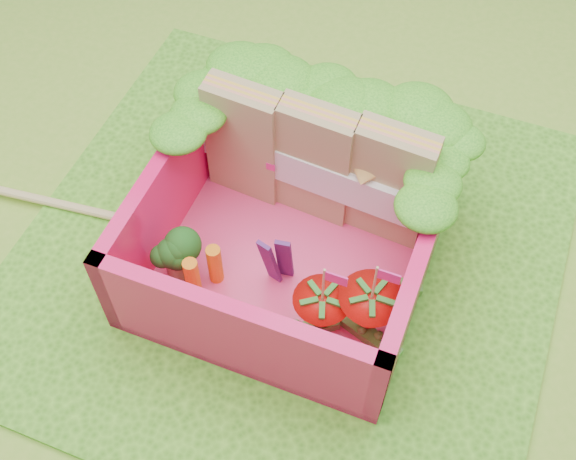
# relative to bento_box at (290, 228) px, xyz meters

# --- Properties ---
(ground) EXTENTS (14.00, 14.00, 0.00)m
(ground) POSITION_rel_bento_box_xyz_m (-0.02, 0.06, -0.31)
(ground) COLOR #7DB833
(ground) RESTS_ON ground
(placemat) EXTENTS (2.60, 2.60, 0.03)m
(placemat) POSITION_rel_bento_box_xyz_m (-0.02, 0.06, -0.29)
(placemat) COLOR #469321
(placemat) RESTS_ON ground
(bento_floor) EXTENTS (1.30, 1.30, 0.05)m
(bento_floor) POSITION_rel_bento_box_xyz_m (0.00, -0.00, -0.25)
(bento_floor) COLOR #F03D77
(bento_floor) RESTS_ON placemat
(bento_box) EXTENTS (1.30, 1.30, 0.55)m
(bento_box) POSITION_rel_bento_box_xyz_m (0.00, 0.00, 0.00)
(bento_box) COLOR #FF155F
(bento_box) RESTS_ON placemat
(lettuce_ruffle) EXTENTS (1.43, 0.76, 0.11)m
(lettuce_ruffle) POSITION_rel_bento_box_xyz_m (-0.00, 0.48, 0.33)
(lettuce_ruffle) COLOR #207F17
(lettuce_ruffle) RESTS_ON bento_box
(sandwich_stack) EXTENTS (1.21, 0.26, 0.66)m
(sandwich_stack) POSITION_rel_bento_box_xyz_m (0.00, 0.34, 0.10)
(sandwich_stack) COLOR #A67A57
(sandwich_stack) RESTS_ON bento_floor
(broccoli) EXTENTS (0.34, 0.34, 0.27)m
(broccoli) POSITION_rel_bento_box_xyz_m (-0.45, -0.30, -0.04)
(broccoli) COLOR #73A44F
(broccoli) RESTS_ON bento_floor
(carrot_sticks) EXTENTS (0.13, 0.18, 0.26)m
(carrot_sticks) POSITION_rel_bento_box_xyz_m (-0.31, -0.31, -0.10)
(carrot_sticks) COLOR orange
(carrot_sticks) RESTS_ON bento_floor
(purple_wedges) EXTENTS (0.13, 0.08, 0.38)m
(purple_wedges) POSITION_rel_bento_box_xyz_m (0.00, -0.17, -0.04)
(purple_wedges) COLOR #3E1650
(purple_wedges) RESTS_ON bento_floor
(strawberry_left) EXTENTS (0.26, 0.26, 0.50)m
(strawberry_left) POSITION_rel_bento_box_xyz_m (0.27, -0.32, -0.09)
(strawberry_left) COLOR red
(strawberry_left) RESTS_ON bento_floor
(strawberry_right) EXTENTS (0.29, 0.29, 0.53)m
(strawberry_right) POSITION_rel_bento_box_xyz_m (0.47, -0.25, -0.08)
(strawberry_right) COLOR red
(strawberry_right) RESTS_ON bento_floor
(snap_peas) EXTENTS (0.59, 0.58, 0.05)m
(snap_peas) POSITION_rel_bento_box_xyz_m (0.41, -0.23, -0.20)
(snap_peas) COLOR green
(snap_peas) RESTS_ON bento_floor
(chopsticks) EXTENTS (2.22, 0.29, 0.04)m
(chopsticks) POSITION_rel_bento_box_xyz_m (-1.03, -0.11, -0.26)
(chopsticks) COLOR #E4C67D
(chopsticks) RESTS_ON placemat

